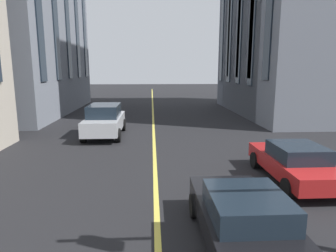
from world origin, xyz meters
The scene contains 5 objects.
lane_centre_line centered at (20.00, 0.00, 0.00)m, with size 80.00×0.16×0.01m.
car_red_near centered at (9.89, -4.90, 0.70)m, with size 4.40×1.95×1.37m.
car_silver_oncoming centered at (17.59, 2.89, 0.97)m, with size 4.70×2.14×1.88m.
car_black_trailing centered at (5.97, -1.87, 0.70)m, with size 4.40×1.95×1.37m.
building_right_near centered at (27.76, -14.26, 9.56)m, with size 12.98×13.64×19.12m.
Camera 1 is at (0.09, 0.11, 3.92)m, focal length 31.84 mm.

